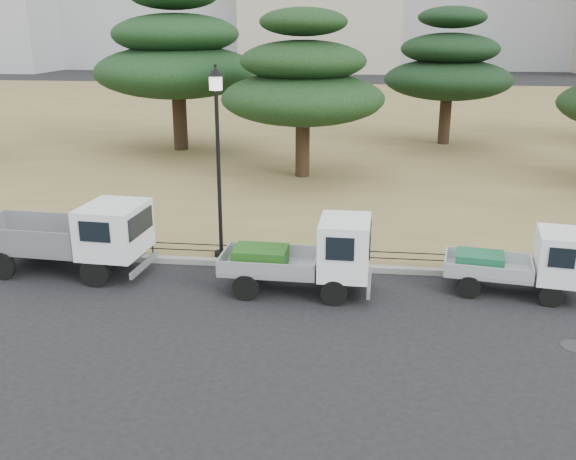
# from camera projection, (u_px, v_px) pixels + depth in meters

# --- Properties ---
(ground) EXTENTS (220.00, 220.00, 0.00)m
(ground) POSITION_uv_depth(u_px,v_px,m) (278.00, 307.00, 15.39)
(ground) COLOR black
(lawn) EXTENTS (120.00, 56.00, 0.15)m
(lawn) POSITION_uv_depth(u_px,v_px,m) (339.00, 121.00, 44.27)
(lawn) COLOR olive
(lawn) RESTS_ON ground
(curb) EXTENTS (120.00, 0.25, 0.16)m
(curb) POSITION_uv_depth(u_px,v_px,m) (291.00, 265.00, 17.82)
(curb) COLOR gray
(curb) RESTS_ON ground
(truck_large) EXTENTS (4.63, 2.08, 1.97)m
(truck_large) POSITION_uv_depth(u_px,v_px,m) (73.00, 234.00, 17.20)
(truck_large) COLOR black
(truck_large) RESTS_ON ground
(truck_kei_front) EXTENTS (3.72, 1.68, 1.95)m
(truck_kei_front) POSITION_uv_depth(u_px,v_px,m) (308.00, 256.00, 15.97)
(truck_kei_front) COLOR black
(truck_kei_front) RESTS_ON ground
(truck_kei_rear) EXTENTS (3.40, 1.81, 1.69)m
(truck_kei_rear) POSITION_uv_depth(u_px,v_px,m) (524.00, 262.00, 15.88)
(truck_kei_rear) COLOR black
(truck_kei_rear) RESTS_ON ground
(street_lamp) EXTENTS (0.47, 0.47, 5.24)m
(street_lamp) POSITION_uv_depth(u_px,v_px,m) (217.00, 132.00, 17.23)
(street_lamp) COLOR black
(street_lamp) RESTS_ON lawn
(pipe_fence) EXTENTS (38.00, 0.04, 0.40)m
(pipe_fence) POSITION_uv_depth(u_px,v_px,m) (291.00, 251.00, 17.85)
(pipe_fence) COLOR black
(pipe_fence) RESTS_ON lawn
(tarp_pile) EXTENTS (1.32, 0.97, 0.88)m
(tarp_pile) POSITION_uv_depth(u_px,v_px,m) (65.00, 236.00, 18.90)
(tarp_pile) COLOR #152DA2
(tarp_pile) RESTS_ON lawn
(manhole) EXTENTS (0.60, 0.60, 0.01)m
(manhole) POSITION_uv_depth(u_px,v_px,m) (575.00, 346.00, 13.49)
(manhole) COLOR #2D2D30
(manhole) RESTS_ON ground
(pine_west_near) EXTENTS (8.39, 8.39, 8.39)m
(pine_west_near) POSITION_uv_depth(u_px,v_px,m) (177.00, 55.00, 32.46)
(pine_west_near) COLOR black
(pine_west_near) RESTS_ON lawn
(pine_center_left) EXTENTS (6.88, 6.88, 6.99)m
(pine_center_left) POSITION_uv_depth(u_px,v_px,m) (303.00, 81.00, 26.72)
(pine_center_left) COLOR black
(pine_center_left) RESTS_ON lawn
(pine_center_right) EXTENTS (6.82, 6.82, 7.24)m
(pine_center_right) POSITION_uv_depth(u_px,v_px,m) (449.00, 66.00, 34.28)
(pine_center_right) COLOR black
(pine_center_right) RESTS_ON lawn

